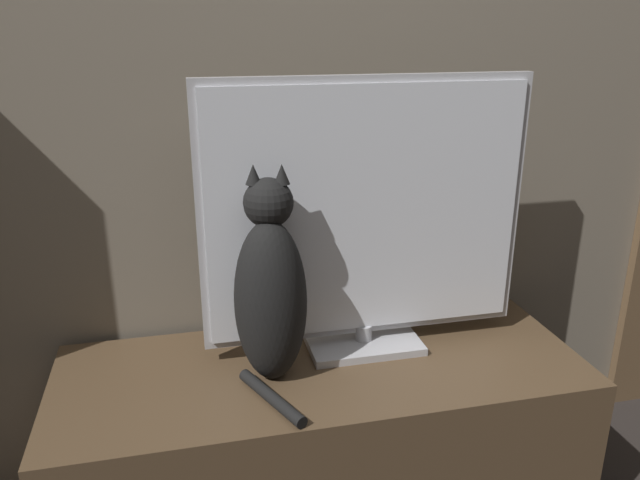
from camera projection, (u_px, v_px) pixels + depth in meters
The scene contains 3 objects.
tv_stand at pixel (322, 438), 1.62m from camera, with size 1.31×0.50×0.44m.
tv at pixel (366, 219), 1.53m from camera, with size 0.82×0.18×0.69m.
cat at pixel (270, 291), 1.43m from camera, with size 0.19×0.32×0.51m.
Camera 1 is at (-0.31, -0.39, 1.25)m, focal length 35.00 mm.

